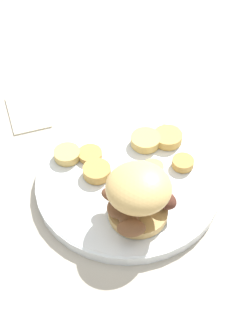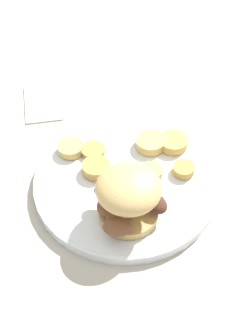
% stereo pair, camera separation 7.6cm
% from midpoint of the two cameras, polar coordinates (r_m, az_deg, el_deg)
% --- Properties ---
extents(ground_plane, '(4.00, 4.00, 0.00)m').
position_cam_midpoint_polar(ground_plane, '(0.79, 2.74, -2.30)').
color(ground_plane, '#B2A899').
extents(dinner_plate, '(0.31, 0.31, 0.02)m').
position_cam_midpoint_polar(dinner_plate, '(0.79, 2.77, -1.79)').
color(dinner_plate, white).
rests_on(dinner_plate, ground_plane).
extents(sandwich, '(0.13, 0.13, 0.09)m').
position_cam_midpoint_polar(sandwich, '(0.69, 3.33, -3.65)').
color(sandwich, tan).
rests_on(sandwich, dinner_plate).
extents(potato_round_0, '(0.04, 0.04, 0.01)m').
position_cam_midpoint_polar(potato_round_0, '(0.81, -1.38, 2.02)').
color(potato_round_0, tan).
rests_on(potato_round_0, dinner_plate).
extents(potato_round_1, '(0.05, 0.05, 0.02)m').
position_cam_midpoint_polar(potato_round_1, '(0.78, -0.91, -0.14)').
color(potato_round_1, tan).
rests_on(potato_round_1, dinner_plate).
extents(potato_round_2, '(0.05, 0.05, 0.01)m').
position_cam_midpoint_polar(potato_round_2, '(0.82, -4.13, 2.31)').
color(potato_round_2, '#DBB766').
rests_on(potato_round_2, dinner_plate).
extents(potato_round_3, '(0.04, 0.04, 0.01)m').
position_cam_midpoint_polar(potato_round_3, '(0.79, 9.76, -0.29)').
color(potato_round_3, tan).
rests_on(potato_round_3, dinner_plate).
extents(potato_round_4, '(0.05, 0.05, 0.02)m').
position_cam_midpoint_polar(potato_round_4, '(0.83, 5.64, 2.97)').
color(potato_round_4, '#DBB766').
rests_on(potato_round_4, dinner_plate).
extents(potato_round_5, '(0.05, 0.05, 0.02)m').
position_cam_midpoint_polar(potato_round_5, '(0.83, 8.39, 2.99)').
color(potato_round_5, tan).
rests_on(potato_round_5, dinner_plate).
extents(potato_round_6, '(0.04, 0.04, 0.01)m').
position_cam_midpoint_polar(potato_round_6, '(0.78, 5.94, -0.62)').
color(potato_round_6, '#DBB766').
rests_on(potato_round_6, dinner_plate).
extents(napkin, '(0.13, 0.10, 0.01)m').
position_cam_midpoint_polar(napkin, '(0.95, -7.84, 7.77)').
color(napkin, beige).
rests_on(napkin, ground_plane).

